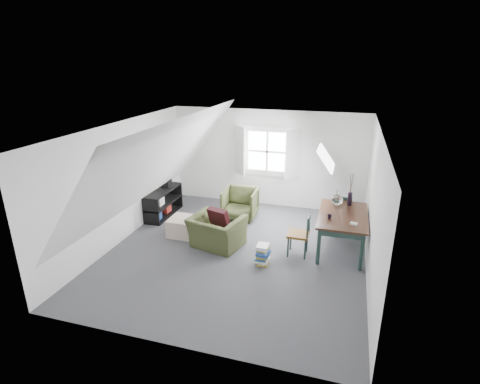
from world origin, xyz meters
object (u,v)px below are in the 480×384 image
(media_shelf, at_px, (162,204))
(magazine_stack, at_px, (263,254))
(ottoman, at_px, (183,226))
(dining_chair_far, at_px, (342,212))
(armchair_near, at_px, (217,246))
(dining_table, at_px, (343,219))
(armchair_far, at_px, (240,217))
(dining_chair_near, at_px, (300,234))

(media_shelf, distance_m, magazine_stack, 3.29)
(ottoman, relative_size, dining_chair_far, 0.67)
(armchair_near, relative_size, dining_table, 0.64)
(armchair_near, height_order, magazine_stack, magazine_stack)
(armchair_far, relative_size, dining_table, 0.52)
(armchair_far, bearing_deg, media_shelf, -169.61)
(armchair_near, xyz_separation_m, dining_chair_near, (1.69, 0.13, 0.45))
(armchair_far, xyz_separation_m, media_shelf, (-1.88, -0.42, 0.30))
(ottoman, bearing_deg, media_shelf, 138.33)
(armchair_near, bearing_deg, dining_chair_near, -162.41)
(dining_chair_far, bearing_deg, magazine_stack, 47.57)
(armchair_far, bearing_deg, dining_chair_far, -4.09)
(armchair_near, bearing_deg, armchair_far, -78.48)
(dining_chair_near, distance_m, media_shelf, 3.67)
(armchair_far, height_order, ottoman, ottoman)
(armchair_near, bearing_deg, ottoman, -4.94)
(armchair_far, bearing_deg, dining_table, -24.61)
(dining_chair_near, bearing_deg, armchair_near, -72.93)
(dining_chair_far, distance_m, magazine_stack, 2.35)
(media_shelf, bearing_deg, armchair_far, 8.19)
(armchair_near, height_order, armchair_far, armchair_far)
(dining_chair_near, relative_size, magazine_stack, 2.29)
(armchair_far, height_order, dining_chair_near, dining_chair_near)
(magazine_stack, bearing_deg, dining_chair_near, 41.58)
(armchair_near, relative_size, ottoman, 1.71)
(ottoman, relative_size, dining_table, 0.38)
(ottoman, xyz_separation_m, dining_chair_far, (3.33, 1.19, 0.26))
(dining_chair_near, bearing_deg, magazine_stack, -35.73)
(ottoman, distance_m, dining_table, 3.40)
(ottoman, distance_m, dining_chair_far, 3.55)
(armchair_far, distance_m, dining_chair_near, 2.22)
(armchair_near, relative_size, dining_chair_far, 1.15)
(dining_table, distance_m, dining_chair_far, 0.95)
(magazine_stack, bearing_deg, ottoman, 160.16)
(dining_chair_far, bearing_deg, armchair_near, 24.54)
(armchair_far, bearing_deg, armchair_near, -94.01)
(armchair_near, height_order, media_shelf, media_shelf)
(armchair_near, relative_size, armchair_far, 1.25)
(dining_chair_far, bearing_deg, armchair_far, -8.41)
(media_shelf, relative_size, magazine_stack, 3.41)
(armchair_far, relative_size, magazine_stack, 2.13)
(dining_chair_far, bearing_deg, dining_chair_near, 54.28)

